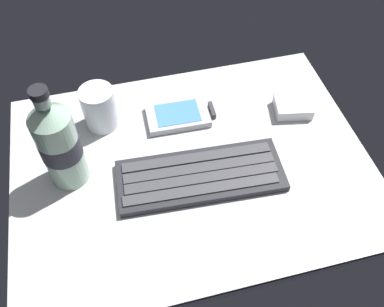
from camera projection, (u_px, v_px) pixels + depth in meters
The scene contains 6 objects.
ground_plane at pixel (192, 168), 76.39cm from camera, with size 64.00×48.00×2.80cm.
keyboard at pixel (201, 175), 73.17cm from camera, with size 29.61×12.73×1.70cm.
handheld_device at pixel (181, 115), 82.06cm from camera, with size 12.97×7.97×1.50cm.
juice_cup at pixel (100, 109), 78.64cm from camera, with size 6.40×6.40×8.50cm.
water_bottle at pixel (59, 143), 67.03cm from camera, with size 6.73×6.73×20.80cm.
charger_block at pixel (293, 107), 82.70cm from camera, with size 7.00×5.60×2.40cm, color white.
Camera 1 is at (-10.87, -43.40, 61.14)cm, focal length 39.21 mm.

